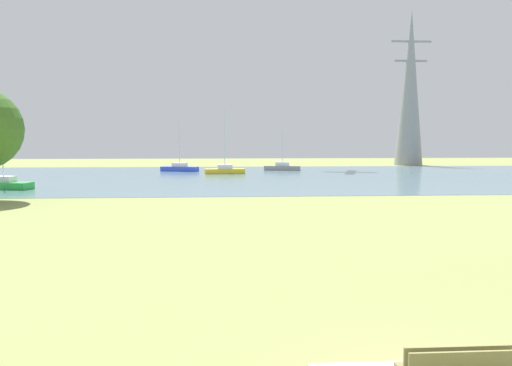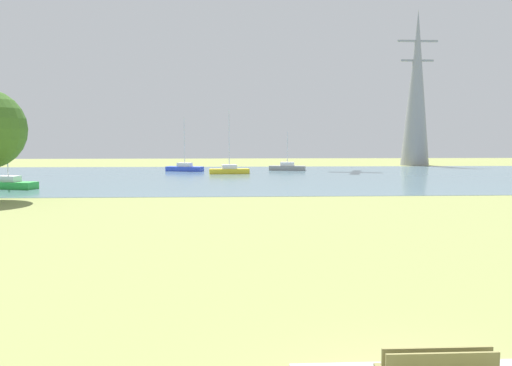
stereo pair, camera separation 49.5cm
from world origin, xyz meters
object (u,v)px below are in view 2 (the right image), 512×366
at_px(sailboat_blue, 185,168).
at_px(sailboat_gray, 287,167).
at_px(electricity_pylon, 416,88).
at_px(sailboat_yellow, 229,170).
at_px(sailboat_green, 9,184).

distance_m(sailboat_blue, sailboat_gray, 13.61).
bearing_deg(electricity_pylon, sailboat_yellow, -147.91).
bearing_deg(sailboat_blue, sailboat_green, -119.48).
relative_size(sailboat_gray, sailboat_yellow, 0.67).
relative_size(sailboat_green, electricity_pylon, 0.26).
height_order(sailboat_blue, sailboat_yellow, sailboat_yellow).
bearing_deg(sailboat_green, sailboat_yellow, 43.43).
bearing_deg(sailboat_yellow, sailboat_green, -136.57).
bearing_deg(electricity_pylon, sailboat_gray, -150.72).
xyz_separation_m(sailboat_blue, sailboat_yellow, (5.81, -5.10, 0.01)).
distance_m(sailboat_gray, electricity_pylon, 27.52).
bearing_deg(sailboat_green, sailboat_blue, 60.52).
height_order(sailboat_blue, sailboat_gray, sailboat_blue).
relative_size(sailboat_yellow, electricity_pylon, 0.32).
xyz_separation_m(sailboat_green, sailboat_yellow, (18.70, 17.70, 0.02)).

